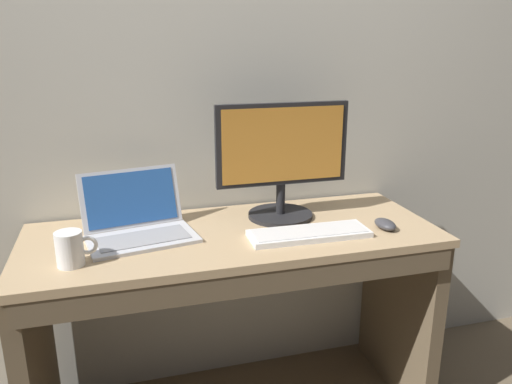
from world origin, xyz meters
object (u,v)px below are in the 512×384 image
at_px(laptop_silver, 137,221).
at_px(coffee_mug, 71,249).
at_px(wired_keyboard, 309,233).
at_px(computer_mouse, 385,224).
at_px(external_monitor, 282,159).

distance_m(laptop_silver, coffee_mug, 0.28).
height_order(wired_keyboard, computer_mouse, computer_mouse).
distance_m(external_monitor, wired_keyboard, 0.30).
xyz_separation_m(wired_keyboard, coffee_mug, (-0.77, -0.02, 0.04)).
relative_size(laptop_silver, wired_keyboard, 0.94).
relative_size(external_monitor, computer_mouse, 4.86).
relative_size(wired_keyboard, computer_mouse, 4.10).
bearing_deg(computer_mouse, wired_keyboard, 174.63).
bearing_deg(external_monitor, laptop_silver, -176.69).
distance_m(wired_keyboard, coffee_mug, 0.77).
xyz_separation_m(computer_mouse, coffee_mug, (-1.06, -0.01, 0.04)).
relative_size(laptop_silver, computer_mouse, 3.88).
xyz_separation_m(laptop_silver, coffee_mug, (-0.21, -0.19, 0.00)).
height_order(laptop_silver, computer_mouse, laptop_silver).
height_order(external_monitor, coffee_mug, external_monitor).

